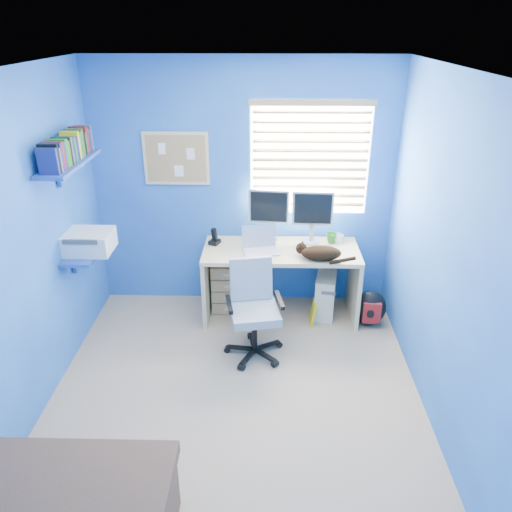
{
  "coord_description": "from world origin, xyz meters",
  "views": [
    {
      "loc": [
        0.24,
        -3.19,
        2.77
      ],
      "look_at": [
        0.15,
        0.65,
        0.95
      ],
      "focal_mm": 35.0,
      "sensor_mm": 36.0,
      "label": 1
    }
  ],
  "objects_px": {
    "laptop": "(261,242)",
    "tower_pc": "(325,294)",
    "office_chair": "(254,321)",
    "desk": "(280,282)",
    "cat": "(321,253)"
  },
  "relations": [
    {
      "from": "desk",
      "to": "office_chair",
      "type": "distance_m",
      "value": 0.71
    },
    {
      "from": "desk",
      "to": "office_chair",
      "type": "xyz_separation_m",
      "value": [
        -0.25,
        -0.66,
        -0.04
      ]
    },
    {
      "from": "desk",
      "to": "tower_pc",
      "type": "relative_size",
      "value": 3.39
    },
    {
      "from": "laptop",
      "to": "office_chair",
      "type": "xyz_separation_m",
      "value": [
        -0.05,
        -0.58,
        -0.52
      ]
    },
    {
      "from": "laptop",
      "to": "tower_pc",
      "type": "bearing_deg",
      "value": -2.26
    },
    {
      "from": "laptop",
      "to": "office_chair",
      "type": "height_order",
      "value": "laptop"
    },
    {
      "from": "desk",
      "to": "cat",
      "type": "bearing_deg",
      "value": -31.74
    },
    {
      "from": "desk",
      "to": "office_chair",
      "type": "relative_size",
      "value": 1.74
    },
    {
      "from": "laptop",
      "to": "cat",
      "type": "xyz_separation_m",
      "value": [
        0.56,
        -0.15,
        -0.04
      ]
    },
    {
      "from": "cat",
      "to": "tower_pc",
      "type": "xyz_separation_m",
      "value": [
        0.1,
        0.26,
        -0.58
      ]
    },
    {
      "from": "desk",
      "to": "laptop",
      "type": "xyz_separation_m",
      "value": [
        -0.2,
        -0.08,
        0.48
      ]
    },
    {
      "from": "cat",
      "to": "tower_pc",
      "type": "bearing_deg",
      "value": 92.85
    },
    {
      "from": "laptop",
      "to": "desk",
      "type": "bearing_deg",
      "value": 9.17
    },
    {
      "from": "office_chair",
      "to": "laptop",
      "type": "bearing_deg",
      "value": 84.75
    },
    {
      "from": "cat",
      "to": "office_chair",
      "type": "xyz_separation_m",
      "value": [
        -0.62,
        -0.43,
        -0.48
      ]
    }
  ]
}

